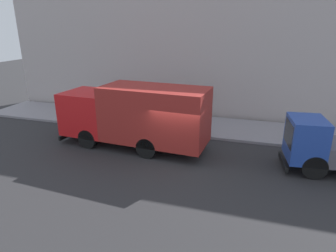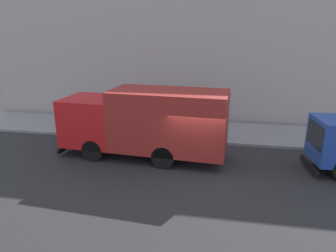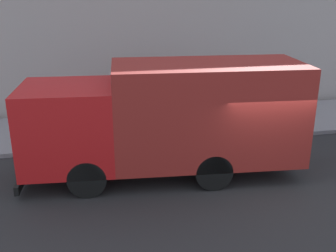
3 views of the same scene
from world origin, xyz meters
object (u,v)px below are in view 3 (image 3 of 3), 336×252
(pedestrian_walking, at_px, (175,112))
(traffic_cone_orange, at_px, (48,138))
(street_sign_post, at_px, (134,103))
(large_utility_truck, at_px, (168,116))

(pedestrian_walking, bearing_deg, traffic_cone_orange, -151.90)
(traffic_cone_orange, height_order, street_sign_post, street_sign_post)
(pedestrian_walking, height_order, traffic_cone_orange, pedestrian_walking)
(traffic_cone_orange, bearing_deg, large_utility_truck, -124.52)
(large_utility_truck, relative_size, pedestrian_walking, 4.86)
(pedestrian_walking, height_order, street_sign_post, street_sign_post)
(large_utility_truck, bearing_deg, pedestrian_walking, -11.59)
(large_utility_truck, xyz_separation_m, traffic_cone_orange, (2.50, 3.63, -1.32))
(pedestrian_walking, relative_size, traffic_cone_orange, 2.50)
(large_utility_truck, bearing_deg, traffic_cone_orange, 59.66)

